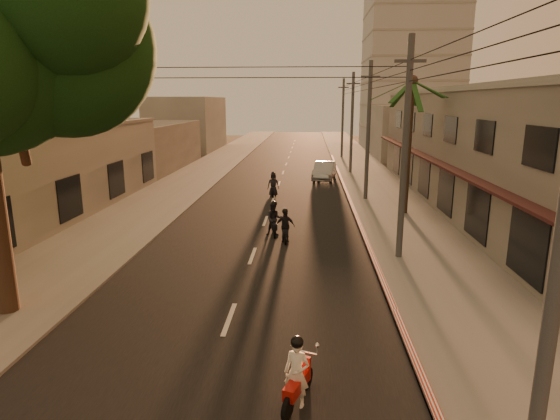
# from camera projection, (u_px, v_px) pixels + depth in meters

# --- Properties ---
(ground) EXTENTS (160.00, 160.00, 0.00)m
(ground) POSITION_uv_depth(u_px,v_px,m) (217.00, 354.00, 12.33)
(ground) COLOR #383023
(ground) RESTS_ON ground
(road) EXTENTS (10.00, 140.00, 0.02)m
(road) POSITION_uv_depth(u_px,v_px,m) (273.00, 199.00, 31.76)
(road) COLOR black
(road) RESTS_ON ground
(sidewalk_right) EXTENTS (5.00, 140.00, 0.12)m
(sidewalk_right) POSITION_uv_depth(u_px,v_px,m) (385.00, 200.00, 31.30)
(sidewalk_right) COLOR slate
(sidewalk_right) RESTS_ON ground
(sidewalk_left) EXTENTS (5.00, 140.00, 0.12)m
(sidewalk_left) POSITION_uv_depth(u_px,v_px,m) (165.00, 197.00, 32.20)
(sidewalk_left) COLOR slate
(sidewalk_left) RESTS_ON ground
(curb_stripe) EXTENTS (0.20, 60.00, 0.20)m
(curb_stripe) POSITION_uv_depth(u_px,v_px,m) (356.00, 216.00, 26.58)
(curb_stripe) COLOR #AE2012
(curb_stripe) RESTS_ON ground
(shophouse_row) EXTENTS (8.80, 34.20, 7.30)m
(shophouse_row) POSITION_uv_depth(u_px,v_px,m) (501.00, 150.00, 28.16)
(shophouse_row) COLOR gray
(shophouse_row) RESTS_ON ground
(left_building) EXTENTS (8.20, 24.20, 5.20)m
(left_building) POSITION_uv_depth(u_px,v_px,m) (17.00, 172.00, 26.18)
(left_building) COLOR #ADA99C
(left_building) RESTS_ON ground
(distant_tower) EXTENTS (12.10, 12.10, 28.00)m
(distant_tower) POSITION_uv_depth(u_px,v_px,m) (412.00, 44.00, 62.61)
(distant_tower) COLOR #B7B5B2
(distant_tower) RESTS_ON ground
(palm_tree) EXTENTS (5.00, 5.00, 8.20)m
(palm_tree) POSITION_uv_depth(u_px,v_px,m) (412.00, 89.00, 25.77)
(palm_tree) COLOR black
(palm_tree) RESTS_ON ground
(utility_poles) EXTENTS (1.20, 48.26, 9.00)m
(utility_poles) POSITION_uv_depth(u_px,v_px,m) (370.00, 100.00, 29.91)
(utility_poles) COLOR #38383A
(utility_poles) RESTS_ON ground
(filler_right) EXTENTS (8.00, 14.00, 6.00)m
(filler_right) POSITION_uv_depth(u_px,v_px,m) (409.00, 132.00, 54.54)
(filler_right) COLOR #ADA99C
(filler_right) RESTS_ON ground
(filler_left_near) EXTENTS (8.00, 14.00, 4.40)m
(filler_left_near) POSITION_uv_depth(u_px,v_px,m) (141.00, 146.00, 45.71)
(filler_left_near) COLOR #ADA99C
(filler_left_near) RESTS_ON ground
(filler_left_far) EXTENTS (8.00, 14.00, 7.00)m
(filler_left_far) POSITION_uv_depth(u_px,v_px,m) (188.00, 124.00, 62.90)
(filler_left_far) COLOR #ADA99C
(filler_left_far) RESTS_ON ground
(scooter_red) EXTENTS (0.90, 1.62, 1.66)m
(scooter_red) POSITION_uv_depth(u_px,v_px,m) (297.00, 374.00, 10.10)
(scooter_red) COLOR black
(scooter_red) RESTS_ON ground
(scooter_mid_a) EXTENTS (0.95, 1.79, 1.76)m
(scooter_mid_a) POSITION_uv_depth(u_px,v_px,m) (274.00, 220.00, 23.03)
(scooter_mid_a) COLOR black
(scooter_mid_a) RESTS_ON ground
(scooter_mid_b) EXTENTS (0.97, 1.65, 1.62)m
(scooter_mid_b) POSITION_uv_depth(u_px,v_px,m) (285.00, 227.00, 22.02)
(scooter_mid_b) COLOR black
(scooter_mid_b) RESTS_ON ground
(scooter_far_a) EXTENTS (0.84, 1.77, 1.74)m
(scooter_far_a) POSITION_uv_depth(u_px,v_px,m) (273.00, 185.00, 32.55)
(scooter_far_a) COLOR black
(scooter_far_a) RESTS_ON ground
(parked_car) EXTENTS (2.94, 5.04, 1.50)m
(parked_car) POSITION_uv_depth(u_px,v_px,m) (324.00, 171.00, 39.44)
(parked_car) COLOR #A3A6AB
(parked_car) RESTS_ON ground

